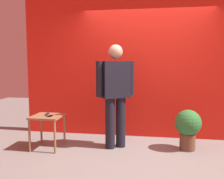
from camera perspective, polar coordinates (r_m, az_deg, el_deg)
ground_plane at (r=4.01m, az=7.29°, el=-15.44°), size 12.00×12.00×0.00m
back_wall_red at (r=4.97m, az=8.06°, el=7.73°), size 5.00×0.12×3.23m
standing_person at (r=4.26m, az=0.80°, el=-0.28°), size 0.65×0.47×1.78m
side_table at (r=4.44m, az=-14.58°, el=-6.95°), size 0.50×0.50×0.57m
cell_phone at (r=4.35m, az=-13.97°, el=-5.89°), size 0.07×0.14×0.01m
tv_remote at (r=4.48m, az=-14.63°, el=-5.49°), size 0.07×0.17×0.02m
potted_plant at (r=4.43m, az=16.98°, el=-8.04°), size 0.44×0.44×0.69m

